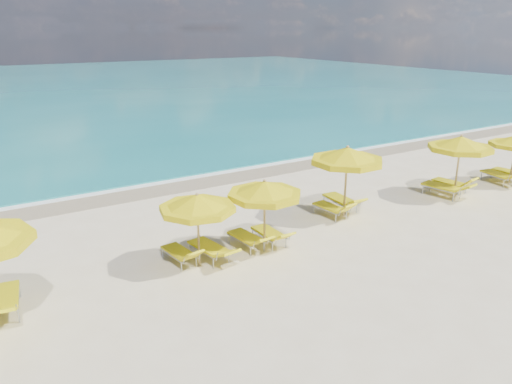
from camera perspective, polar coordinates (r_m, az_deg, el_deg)
ground_plane at (r=15.84m, az=2.91°, el=-5.57°), size 120.00×120.00×0.00m
ocean at (r=60.74m, az=-24.55°, el=10.59°), size 120.00×80.00×0.30m
wet_sand_band at (r=21.93m, az=-8.25°, el=1.10°), size 120.00×2.60×0.01m
foam_line at (r=22.63m, az=-9.09°, el=1.60°), size 120.00×1.20×0.03m
whitecap_near at (r=29.62m, az=-26.84°, el=3.79°), size 14.00×0.36×0.05m
whitecap_far at (r=39.91m, az=-7.63°, el=8.86°), size 18.00×0.30×0.05m
umbrella_2 at (r=13.65m, az=-6.74°, el=-1.36°), size 2.44×2.44×2.16m
umbrella_3 at (r=14.48m, az=1.00°, el=0.23°), size 2.78×2.78×2.24m
umbrella_4 at (r=17.45m, az=10.38°, el=4.04°), size 3.33×3.33×2.58m
umbrella_5 at (r=20.90m, az=22.35°, el=5.10°), size 3.10×3.10×2.49m
lounger_1_right at (r=13.34m, az=-26.71°, el=-11.39°), size 0.91×2.01×0.72m
lounger_2_left at (r=14.47m, az=-8.69°, el=-7.32°), size 0.70×1.65×0.71m
lounger_2_right at (r=14.57m, az=-5.30°, el=-6.90°), size 0.85×1.94×0.67m
lounger_3_left at (r=15.23m, az=-1.04°, el=-5.71°), size 0.71×1.77×0.70m
lounger_3_right at (r=15.55m, az=1.58°, el=-5.20°), size 0.58×1.71×0.71m
lounger_4_left at (r=17.89m, az=8.55°, el=-2.18°), size 0.66×1.71×0.76m
lounger_4_right at (r=18.65m, az=9.66°, el=-1.31°), size 0.78×1.97×0.77m
lounger_5_left at (r=21.14m, az=20.56°, el=0.13°), size 0.98×2.09×0.78m
lounger_5_right at (r=21.97m, az=21.32°, el=0.64°), size 0.78×1.80×0.80m
lounger_6_left at (r=23.94m, az=25.93°, el=1.44°), size 0.94×2.00×0.70m
lounger_6_right at (r=24.52m, az=27.12°, el=1.66°), size 0.87×2.02×0.82m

